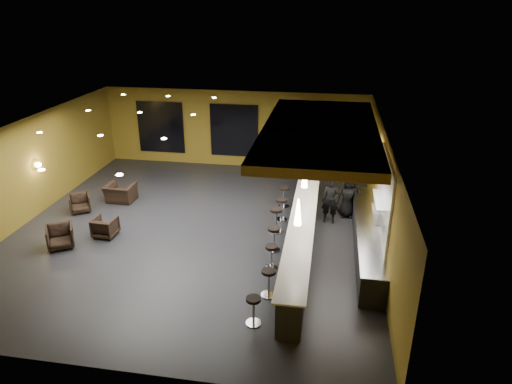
% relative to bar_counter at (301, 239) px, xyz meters
% --- Properties ---
extents(floor, '(12.00, 13.00, 0.10)m').
position_rel_bar_counter_xyz_m(floor, '(-3.65, 1.00, -0.55)').
color(floor, black).
rests_on(floor, ground).
extents(ceiling, '(12.00, 13.00, 0.10)m').
position_rel_bar_counter_xyz_m(ceiling, '(-3.65, 1.00, 3.05)').
color(ceiling, black).
extents(wall_back, '(12.00, 0.10, 3.50)m').
position_rel_bar_counter_xyz_m(wall_back, '(-3.65, 7.55, 1.25)').
color(wall_back, olive).
rests_on(wall_back, floor).
extents(wall_front, '(12.00, 0.10, 3.50)m').
position_rel_bar_counter_xyz_m(wall_front, '(-3.65, -5.55, 1.25)').
color(wall_front, olive).
rests_on(wall_front, floor).
extents(wall_left, '(0.10, 13.00, 3.50)m').
position_rel_bar_counter_xyz_m(wall_left, '(-9.70, 1.00, 1.25)').
color(wall_left, olive).
rests_on(wall_left, floor).
extents(wall_right, '(0.10, 13.00, 3.50)m').
position_rel_bar_counter_xyz_m(wall_right, '(2.40, 1.00, 1.25)').
color(wall_right, olive).
rests_on(wall_right, floor).
extents(wood_soffit, '(3.60, 8.00, 0.28)m').
position_rel_bar_counter_xyz_m(wood_soffit, '(0.35, 2.00, 2.86)').
color(wood_soffit, olive).
rests_on(wood_soffit, ceiling).
extents(window_left, '(2.20, 0.06, 2.40)m').
position_rel_bar_counter_xyz_m(window_left, '(-7.15, 7.44, 1.20)').
color(window_left, black).
rests_on(window_left, wall_back).
extents(window_center, '(2.20, 0.06, 2.40)m').
position_rel_bar_counter_xyz_m(window_center, '(-3.65, 7.44, 1.20)').
color(window_center, black).
rests_on(window_center, wall_back).
extents(window_right, '(2.20, 0.06, 2.40)m').
position_rel_bar_counter_xyz_m(window_right, '(-0.65, 7.44, 1.20)').
color(window_right, black).
rests_on(window_right, wall_back).
extents(tile_backsplash, '(0.06, 3.20, 2.40)m').
position_rel_bar_counter_xyz_m(tile_backsplash, '(2.31, 0.00, 1.50)').
color(tile_backsplash, white).
rests_on(tile_backsplash, wall_right).
extents(bar_counter, '(0.60, 8.00, 1.00)m').
position_rel_bar_counter_xyz_m(bar_counter, '(0.00, 0.00, 0.00)').
color(bar_counter, black).
rests_on(bar_counter, floor).
extents(bar_top, '(0.78, 8.10, 0.05)m').
position_rel_bar_counter_xyz_m(bar_top, '(0.00, 0.00, 0.52)').
color(bar_top, silver).
rests_on(bar_top, bar_counter).
extents(prep_counter, '(0.70, 6.00, 0.86)m').
position_rel_bar_counter_xyz_m(prep_counter, '(2.00, 0.50, -0.07)').
color(prep_counter, black).
rests_on(prep_counter, floor).
extents(prep_top, '(0.72, 6.00, 0.03)m').
position_rel_bar_counter_xyz_m(prep_top, '(2.00, 0.50, 0.39)').
color(prep_top, silver).
rests_on(prep_top, prep_counter).
extents(wall_shelf_lower, '(0.30, 1.50, 0.03)m').
position_rel_bar_counter_xyz_m(wall_shelf_lower, '(2.17, -0.20, 1.10)').
color(wall_shelf_lower, silver).
rests_on(wall_shelf_lower, wall_right).
extents(wall_shelf_upper, '(0.30, 1.50, 0.03)m').
position_rel_bar_counter_xyz_m(wall_shelf_upper, '(2.17, -0.20, 1.55)').
color(wall_shelf_upper, silver).
rests_on(wall_shelf_upper, wall_right).
extents(column, '(0.60, 0.60, 3.50)m').
position_rel_bar_counter_xyz_m(column, '(0.00, 4.60, 1.25)').
color(column, olive).
rests_on(column, floor).
extents(wall_sconce, '(0.22, 0.22, 0.22)m').
position_rel_bar_counter_xyz_m(wall_sconce, '(-9.53, 1.50, 1.30)').
color(wall_sconce, '#FFE5B2').
rests_on(wall_sconce, wall_left).
extents(pendant_0, '(0.20, 0.20, 0.70)m').
position_rel_bar_counter_xyz_m(pendant_0, '(0.00, -2.00, 1.85)').
color(pendant_0, white).
rests_on(pendant_0, wood_soffit).
extents(pendant_1, '(0.20, 0.20, 0.70)m').
position_rel_bar_counter_xyz_m(pendant_1, '(0.00, 0.50, 1.85)').
color(pendant_1, white).
rests_on(pendant_1, wood_soffit).
extents(pendant_2, '(0.20, 0.20, 0.70)m').
position_rel_bar_counter_xyz_m(pendant_2, '(0.00, 3.00, 1.85)').
color(pendant_2, white).
rests_on(pendant_2, wood_soffit).
extents(staff_a, '(0.61, 0.41, 1.64)m').
position_rel_bar_counter_xyz_m(staff_a, '(0.84, 2.29, 0.32)').
color(staff_a, black).
rests_on(staff_a, floor).
extents(staff_b, '(0.97, 0.84, 1.71)m').
position_rel_bar_counter_xyz_m(staff_b, '(1.51, 3.07, 0.35)').
color(staff_b, black).
rests_on(staff_b, floor).
extents(staff_c, '(0.75, 0.49, 1.52)m').
position_rel_bar_counter_xyz_m(staff_c, '(1.44, 2.85, 0.26)').
color(staff_c, black).
rests_on(staff_c, floor).
extents(armchair_a, '(1.07, 1.08, 0.72)m').
position_rel_bar_counter_xyz_m(armchair_a, '(-7.51, -0.87, -0.14)').
color(armchair_a, black).
rests_on(armchair_a, floor).
extents(armchair_b, '(0.74, 0.76, 0.66)m').
position_rel_bar_counter_xyz_m(armchair_b, '(-6.45, 0.04, -0.17)').
color(armchair_b, black).
rests_on(armchair_b, floor).
extents(armchair_c, '(0.99, 1.00, 0.67)m').
position_rel_bar_counter_xyz_m(armchair_c, '(-8.24, 1.64, -0.17)').
color(armchair_c, black).
rests_on(armchair_c, floor).
extents(armchair_d, '(1.09, 0.96, 0.69)m').
position_rel_bar_counter_xyz_m(armchair_d, '(-7.16, 2.76, -0.15)').
color(armchair_d, black).
rests_on(armchair_d, floor).
extents(bar_stool_0, '(0.38, 0.38, 0.75)m').
position_rel_bar_counter_xyz_m(bar_stool_0, '(-0.88, -3.53, -0.02)').
color(bar_stool_0, silver).
rests_on(bar_stool_0, floor).
extents(bar_stool_1, '(0.40, 0.40, 0.79)m').
position_rel_bar_counter_xyz_m(bar_stool_1, '(-0.68, -2.34, 0.00)').
color(bar_stool_1, silver).
rests_on(bar_stool_1, floor).
extents(bar_stool_2, '(0.37, 0.37, 0.74)m').
position_rel_bar_counter_xyz_m(bar_stool_2, '(-0.79, -1.00, -0.03)').
color(bar_stool_2, silver).
rests_on(bar_stool_2, floor).
extents(bar_stool_3, '(0.40, 0.40, 0.80)m').
position_rel_bar_counter_xyz_m(bar_stool_3, '(-0.84, 0.00, 0.01)').
color(bar_stool_3, silver).
rests_on(bar_stool_3, floor).
extents(bar_stool_4, '(0.44, 0.44, 0.86)m').
position_rel_bar_counter_xyz_m(bar_stool_4, '(-0.93, 1.24, 0.05)').
color(bar_stool_4, silver).
rests_on(bar_stool_4, floor).
extents(bar_stool_5, '(0.41, 0.41, 0.80)m').
position_rel_bar_counter_xyz_m(bar_stool_5, '(-0.85, 2.16, 0.01)').
color(bar_stool_5, silver).
rests_on(bar_stool_5, floor).
extents(bar_stool_6, '(0.40, 0.40, 0.79)m').
position_rel_bar_counter_xyz_m(bar_stool_6, '(-0.88, 3.28, 0.01)').
color(bar_stool_6, silver).
rests_on(bar_stool_6, floor).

